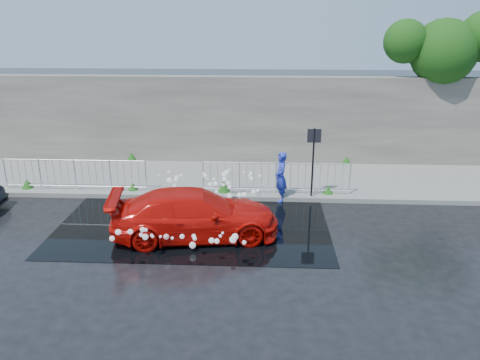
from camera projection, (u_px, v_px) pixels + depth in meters
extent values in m
plane|color=black|center=(171.00, 238.00, 13.19)|extent=(90.00, 90.00, 0.00)
cube|color=slate|center=(196.00, 178.00, 17.88)|extent=(30.00, 4.00, 0.15)
cube|color=slate|center=(188.00, 197.00, 15.99)|extent=(30.00, 0.25, 0.16)
cube|color=#524E45|center=(202.00, 119.00, 19.35)|extent=(30.00, 0.60, 3.50)
cube|color=black|center=(194.00, 223.00, 14.11)|extent=(8.00, 5.00, 0.01)
cylinder|color=black|center=(313.00, 165.00, 15.50)|extent=(0.06, 0.06, 2.50)
cube|color=black|center=(314.00, 136.00, 15.17)|extent=(0.45, 0.04, 0.45)
cylinder|color=#332114|center=(441.00, 102.00, 19.62)|extent=(0.36, 0.36, 5.00)
sphere|color=#1C3D0E|center=(443.00, 52.00, 18.19)|extent=(2.57, 2.57, 2.57)
sphere|color=#1C3D0E|center=(405.00, 41.00, 18.13)|extent=(1.71, 1.71, 1.71)
cylinder|color=silver|center=(5.00, 173.00, 16.43)|extent=(0.05, 0.05, 1.10)
cylinder|color=silver|center=(146.00, 176.00, 16.19)|extent=(0.05, 0.05, 1.10)
cylinder|color=silver|center=(73.00, 160.00, 16.14)|extent=(5.00, 0.04, 0.04)
cylinder|color=silver|center=(77.00, 186.00, 16.45)|extent=(5.00, 0.04, 0.04)
cylinder|color=silver|center=(203.00, 177.00, 16.09)|extent=(0.05, 0.05, 1.10)
cylinder|color=silver|center=(350.00, 179.00, 15.85)|extent=(0.05, 0.05, 1.10)
cylinder|color=silver|center=(276.00, 163.00, 15.80)|extent=(5.00, 0.04, 0.04)
cylinder|color=silver|center=(276.00, 190.00, 16.12)|extent=(5.00, 0.04, 0.04)
cone|color=#1A4913|center=(27.00, 183.00, 16.57)|extent=(0.40, 0.40, 0.33)
cone|color=#1A4913|center=(133.00, 186.00, 16.40)|extent=(0.36, 0.36, 0.26)
cone|color=#1A4913|center=(224.00, 186.00, 16.22)|extent=(0.44, 0.44, 0.41)
cone|color=#1A4913|center=(328.00, 189.00, 16.07)|extent=(0.38, 0.38, 0.29)
cone|color=#1A4913|center=(132.00, 156.00, 19.73)|extent=(0.42, 0.42, 0.36)
cone|color=#1A4913|center=(346.00, 160.00, 19.31)|extent=(0.34, 0.34, 0.32)
sphere|color=white|center=(228.00, 183.00, 15.29)|extent=(0.17, 0.17, 0.17)
sphere|color=white|center=(216.00, 184.00, 15.18)|extent=(0.16, 0.16, 0.16)
sphere|color=white|center=(177.00, 177.00, 15.62)|extent=(0.13, 0.13, 0.13)
sphere|color=white|center=(207.00, 179.00, 15.34)|extent=(0.07, 0.07, 0.07)
sphere|color=white|center=(237.00, 212.00, 14.27)|extent=(0.17, 0.17, 0.17)
sphere|color=white|center=(224.00, 179.00, 15.17)|extent=(0.16, 0.16, 0.16)
sphere|color=white|center=(181.00, 175.00, 15.34)|extent=(0.09, 0.09, 0.09)
sphere|color=white|center=(176.00, 180.00, 15.38)|extent=(0.13, 0.13, 0.13)
sphere|color=white|center=(238.00, 202.00, 14.57)|extent=(0.16, 0.16, 0.16)
sphere|color=white|center=(175.00, 186.00, 15.19)|extent=(0.12, 0.12, 0.12)
sphere|color=white|center=(170.00, 204.00, 14.58)|extent=(0.10, 0.10, 0.10)
sphere|color=white|center=(251.00, 179.00, 15.41)|extent=(0.12, 0.12, 0.12)
sphere|color=white|center=(171.00, 181.00, 15.27)|extent=(0.08, 0.08, 0.08)
sphere|color=white|center=(223.00, 185.00, 15.22)|extent=(0.12, 0.12, 0.12)
sphere|color=white|center=(251.00, 173.00, 15.56)|extent=(0.12, 0.12, 0.12)
sphere|color=white|center=(249.00, 176.00, 15.51)|extent=(0.07, 0.07, 0.07)
sphere|color=white|center=(159.00, 175.00, 15.71)|extent=(0.06, 0.06, 0.06)
sphere|color=white|center=(169.00, 201.00, 14.49)|extent=(0.09, 0.09, 0.09)
sphere|color=white|center=(150.00, 199.00, 14.46)|extent=(0.16, 0.16, 0.16)
sphere|color=white|center=(217.00, 191.00, 14.81)|extent=(0.12, 0.12, 0.12)
sphere|color=white|center=(143.00, 210.00, 14.38)|extent=(0.17, 0.17, 0.17)
sphere|color=white|center=(200.00, 206.00, 14.37)|extent=(0.12, 0.12, 0.12)
sphere|color=white|center=(210.00, 185.00, 14.90)|extent=(0.15, 0.15, 0.15)
sphere|color=white|center=(244.00, 172.00, 15.70)|extent=(0.07, 0.07, 0.07)
sphere|color=white|center=(230.00, 187.00, 15.01)|extent=(0.13, 0.13, 0.13)
sphere|color=white|center=(229.00, 196.00, 14.84)|extent=(0.16, 0.16, 0.16)
sphere|color=white|center=(214.00, 179.00, 15.40)|extent=(0.10, 0.10, 0.10)
sphere|color=white|center=(224.00, 175.00, 15.68)|extent=(0.18, 0.18, 0.18)
sphere|color=white|center=(229.00, 170.00, 15.77)|extent=(0.08, 0.08, 0.08)
sphere|color=white|center=(186.00, 201.00, 14.47)|extent=(0.16, 0.16, 0.16)
sphere|color=white|center=(169.00, 180.00, 15.20)|extent=(0.18, 0.18, 0.18)
sphere|color=white|center=(169.00, 172.00, 15.70)|extent=(0.09, 0.09, 0.09)
sphere|color=white|center=(244.00, 195.00, 14.73)|extent=(0.16, 0.16, 0.16)
sphere|color=white|center=(173.00, 189.00, 14.81)|extent=(0.14, 0.14, 0.14)
sphere|color=white|center=(258.00, 191.00, 14.68)|extent=(0.12, 0.12, 0.12)
sphere|color=white|center=(181.00, 192.00, 14.89)|extent=(0.10, 0.10, 0.10)
sphere|color=white|center=(205.00, 176.00, 15.38)|extent=(0.15, 0.15, 0.15)
sphere|color=white|center=(204.00, 173.00, 15.81)|extent=(0.09, 0.09, 0.09)
sphere|color=white|center=(187.00, 207.00, 14.35)|extent=(0.08, 0.08, 0.08)
sphere|color=white|center=(226.00, 172.00, 15.44)|extent=(0.16, 0.16, 0.16)
sphere|color=white|center=(224.00, 218.00, 14.04)|extent=(0.18, 0.18, 0.18)
sphere|color=white|center=(168.00, 213.00, 14.20)|extent=(0.15, 0.15, 0.15)
sphere|color=white|center=(239.00, 195.00, 14.68)|extent=(0.14, 0.14, 0.14)
sphere|color=white|center=(182.00, 207.00, 14.39)|extent=(0.08, 0.08, 0.08)
sphere|color=white|center=(253.00, 192.00, 14.81)|extent=(0.15, 0.15, 0.15)
sphere|color=white|center=(260.00, 176.00, 15.38)|extent=(0.09, 0.09, 0.09)
sphere|color=white|center=(112.00, 238.00, 11.19)|extent=(0.13, 0.13, 0.13)
sphere|color=white|center=(220.00, 236.00, 11.86)|extent=(0.08, 0.08, 0.08)
sphere|color=white|center=(195.00, 239.00, 11.88)|extent=(0.11, 0.11, 0.11)
sphere|color=white|center=(160.00, 237.00, 11.73)|extent=(0.07, 0.07, 0.07)
sphere|color=white|center=(142.00, 230.00, 11.68)|extent=(0.13, 0.13, 0.13)
sphere|color=white|center=(211.00, 241.00, 11.61)|extent=(0.15, 0.15, 0.15)
sphere|color=white|center=(233.00, 240.00, 11.34)|extent=(0.18, 0.18, 0.18)
sphere|color=white|center=(130.00, 232.00, 11.66)|extent=(0.14, 0.14, 0.14)
sphere|color=white|center=(145.00, 237.00, 12.12)|extent=(0.17, 0.17, 0.17)
sphere|color=white|center=(235.00, 237.00, 11.04)|extent=(0.16, 0.16, 0.16)
sphere|color=white|center=(172.00, 238.00, 11.18)|extent=(0.07, 0.07, 0.07)
sphere|color=white|center=(141.00, 235.00, 11.88)|extent=(0.11, 0.11, 0.11)
sphere|color=white|center=(182.00, 236.00, 11.05)|extent=(0.12, 0.12, 0.12)
sphere|color=white|center=(223.00, 233.00, 11.55)|extent=(0.06, 0.06, 0.06)
sphere|color=white|center=(194.00, 236.00, 11.90)|extent=(0.11, 0.11, 0.11)
sphere|color=white|center=(217.00, 242.00, 10.97)|extent=(0.06, 0.06, 0.06)
sphere|color=white|center=(146.00, 230.00, 11.69)|extent=(0.10, 0.10, 0.10)
sphere|color=white|center=(153.00, 237.00, 11.63)|extent=(0.07, 0.07, 0.07)
sphere|color=white|center=(152.00, 236.00, 11.93)|extent=(0.09, 0.09, 0.09)
sphere|color=white|center=(118.00, 232.00, 11.06)|extent=(0.14, 0.14, 0.14)
sphere|color=white|center=(193.00, 245.00, 12.34)|extent=(0.18, 0.18, 0.18)
sphere|color=white|center=(244.00, 242.00, 11.65)|extent=(0.11, 0.11, 0.11)
sphere|color=white|center=(166.00, 237.00, 12.28)|extent=(0.15, 0.15, 0.15)
sphere|color=white|center=(217.00, 241.00, 10.86)|extent=(0.13, 0.13, 0.13)
imported|color=red|center=(195.00, 214.00, 13.09)|extent=(4.90, 2.58, 1.35)
imported|color=#2332B3|center=(281.00, 177.00, 15.59)|extent=(0.53, 0.69, 1.70)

